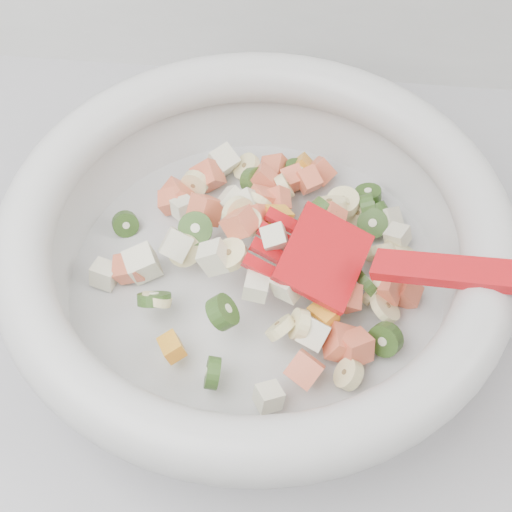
# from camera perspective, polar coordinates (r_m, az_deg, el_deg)

# --- Properties ---
(counter) EXTENTS (2.00, 0.60, 0.90)m
(counter) POSITION_cam_1_polar(r_m,az_deg,el_deg) (1.00, -0.36, -17.29)
(counter) COLOR #9B9AA0
(counter) RESTS_ON ground
(mixing_bowl) EXTENTS (0.50, 0.39, 0.15)m
(mixing_bowl) POSITION_cam_1_polar(r_m,az_deg,el_deg) (0.55, 0.12, 0.72)
(mixing_bowl) COLOR #BBBBB9
(mixing_bowl) RESTS_ON counter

